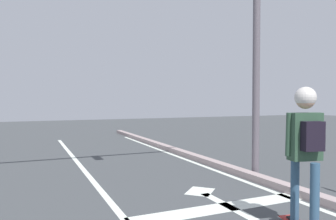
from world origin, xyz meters
TOP-DOWN VIEW (x-y plane):
  - lane_line_curbside at (2.68, 6.00)m, footprint 0.12×20.00m
  - stop_bar at (1.32, 6.05)m, footprint 3.02×0.40m
  - lane_arrow_stem at (1.47, 6.11)m, footprint 0.16×1.40m
  - lane_arrow_head at (1.47, 6.96)m, footprint 0.71×0.71m
  - curb_strip at (2.93, 6.00)m, footprint 0.24×24.00m
  - skater at (1.76, 4.82)m, footprint 0.48×0.64m

SIDE VIEW (x-z plane):
  - lane_line_curbside at x=2.68m, z-range 0.00..0.01m
  - stop_bar at x=1.32m, z-range 0.00..0.01m
  - lane_arrow_stem at x=1.47m, z-range 0.00..0.01m
  - lane_arrow_head at x=1.47m, z-range 0.00..0.01m
  - curb_strip at x=2.93m, z-range 0.00..0.14m
  - skater at x=1.76m, z-range 0.33..2.10m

